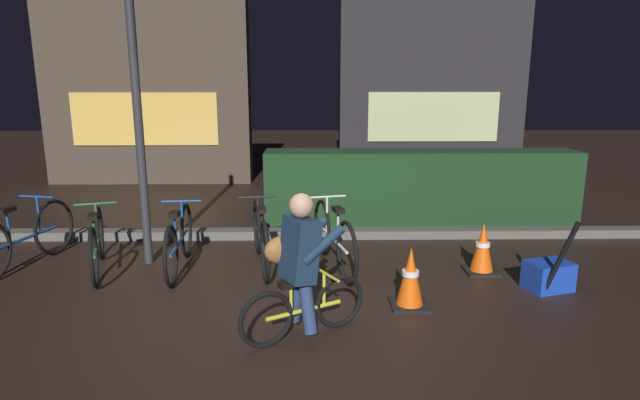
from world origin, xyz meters
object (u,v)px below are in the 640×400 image
(parked_bike_center_right, at_px, (261,237))
(parked_bike_right_mid, at_px, (333,238))
(blue_crate, at_px, (548,276))
(traffic_cone_far, at_px, (482,249))
(parked_bike_left_mid, at_px, (97,243))
(parked_bike_center_left, at_px, (179,241))
(parked_bike_leftmost, at_px, (23,238))
(closed_umbrella, at_px, (560,260))
(cyclist, at_px, (300,266))
(street_post, at_px, (140,138))
(traffic_cone_near, at_px, (410,278))

(parked_bike_center_right, distance_m, parked_bike_right_mid, 0.85)
(blue_crate, bearing_deg, traffic_cone_far, 136.11)
(parked_bike_left_mid, xyz_separation_m, parked_bike_center_right, (1.84, 0.15, 0.02))
(parked_bike_center_left, distance_m, parked_bike_right_mid, 1.77)
(parked_bike_leftmost, relative_size, parked_bike_center_left, 1.04)
(blue_crate, relative_size, closed_umbrella, 0.52)
(closed_umbrella, bearing_deg, parked_bike_center_left, -147.67)
(cyclist, bearing_deg, parked_bike_left_mid, 115.93)
(blue_crate, relative_size, cyclist, 0.35)
(street_post, bearing_deg, blue_crate, -11.49)
(parked_bike_center_left, distance_m, cyclist, 2.18)
(street_post, xyz_separation_m, traffic_cone_far, (3.90, -0.39, -1.22))
(parked_bike_center_left, bearing_deg, closed_umbrella, -107.11)
(closed_umbrella, bearing_deg, traffic_cone_far, 168.70)
(parked_bike_right_mid, bearing_deg, traffic_cone_near, -161.33)
(parked_bike_center_right, bearing_deg, closed_umbrella, -119.15)
(street_post, xyz_separation_m, parked_bike_center_left, (0.44, -0.25, -1.15))
(parked_bike_center_left, relative_size, parked_bike_right_mid, 0.97)
(parked_bike_left_mid, bearing_deg, traffic_cone_far, -109.86)
(parked_bike_left_mid, distance_m, traffic_cone_far, 4.38)
(parked_bike_left_mid, bearing_deg, cyclist, -142.84)
(street_post, xyz_separation_m, closed_umbrella, (4.40, -1.15, -1.08))
(parked_bike_center_right, height_order, cyclist, cyclist)
(traffic_cone_far, bearing_deg, parked_bike_right_mid, 173.80)
(parked_bike_right_mid, bearing_deg, parked_bike_center_left, 77.87)
(parked_bike_leftmost, bearing_deg, parked_bike_center_left, -80.76)
(parked_bike_leftmost, xyz_separation_m, cyclist, (3.24, -1.72, 0.26))
(street_post, height_order, closed_umbrella, street_post)
(parked_bike_right_mid, height_order, traffic_cone_near, parked_bike_right_mid)
(parked_bike_center_right, bearing_deg, street_post, 73.50)
(parked_bike_center_left, distance_m, parked_bike_center_right, 0.93)
(parked_bike_left_mid, distance_m, parked_bike_center_right, 1.85)
(parked_bike_center_right, relative_size, blue_crate, 3.83)
(street_post, height_order, cyclist, street_post)
(cyclist, bearing_deg, parked_bike_right_mid, 48.39)
(parked_bike_leftmost, distance_m, parked_bike_center_left, 1.82)
(parked_bike_left_mid, relative_size, parked_bike_center_left, 0.94)
(parked_bike_leftmost, relative_size, closed_umbrella, 2.02)
(traffic_cone_near, bearing_deg, street_post, 155.88)
(traffic_cone_far, height_order, closed_umbrella, closed_umbrella)
(traffic_cone_far, bearing_deg, blue_crate, -43.89)
(blue_crate, bearing_deg, traffic_cone_near, -165.30)
(street_post, relative_size, closed_umbrella, 3.52)
(parked_bike_leftmost, distance_m, blue_crate, 5.86)
(parked_bike_leftmost, bearing_deg, blue_crate, -85.24)
(blue_crate, bearing_deg, parked_bike_center_left, 170.74)
(traffic_cone_near, distance_m, closed_umbrella, 1.51)
(street_post, relative_size, traffic_cone_near, 5.03)
(parked_bike_leftmost, height_order, parked_bike_left_mid, parked_bike_leftmost)
(parked_bike_center_right, xyz_separation_m, traffic_cone_far, (2.53, -0.25, -0.08))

